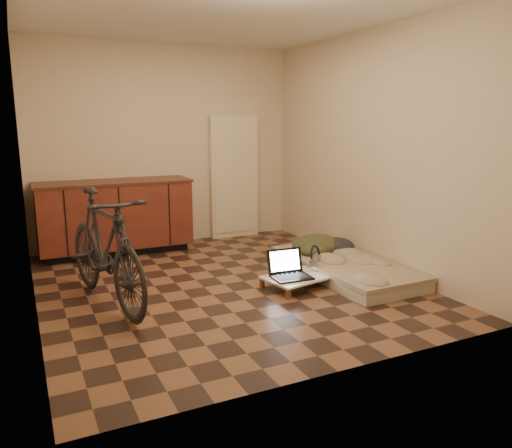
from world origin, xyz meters
name	(u,v)px	position (x,y,z in m)	size (l,w,h in m)	color
room_shell	(223,155)	(0.00, 0.00, 1.30)	(3.50, 4.00, 2.60)	brown
cabinets	(115,216)	(-0.75, 1.70, 0.47)	(1.84, 0.62, 0.91)	black
appliance_panel	(234,177)	(0.95, 1.94, 0.85)	(0.70, 0.10, 1.70)	beige
bicycle	(105,243)	(-1.16, -0.07, 0.57)	(0.52, 1.77, 1.14)	black
futon	(345,267)	(1.30, -0.26, 0.08)	(0.88, 1.80, 0.15)	#B4A990
clothing_pile	(323,239)	(1.34, 0.25, 0.28)	(0.63, 0.52, 0.25)	#333820
headphones	(316,255)	(0.96, -0.20, 0.24)	(0.26, 0.24, 0.17)	black
lap_desk	(300,277)	(0.65, -0.40, 0.10)	(0.78, 0.59, 0.12)	brown
laptop	(289,272)	(0.53, -0.39, 0.17)	(0.39, 0.35, 0.26)	black
mouse	(315,269)	(0.87, -0.33, 0.14)	(0.06, 0.11, 0.04)	white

